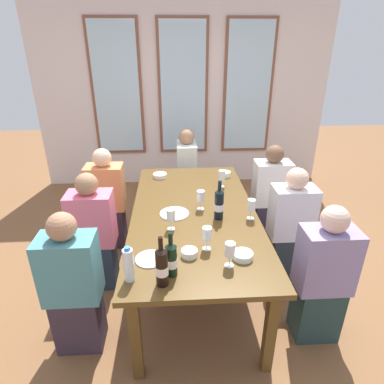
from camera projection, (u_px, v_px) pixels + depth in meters
ground_plane at (194, 279)px, 3.11m from camera, size 12.00×12.00×0.00m
back_wall_with_windows at (183, 89)px, 4.71m from camera, size 4.26×0.10×2.90m
dining_table at (194, 218)px, 2.83m from camera, size 1.06×2.11×0.74m
white_plate_0 at (174, 214)px, 2.75m from camera, size 0.25×0.25×0.01m
white_plate_1 at (150, 259)px, 2.18m from camera, size 0.20×0.20×0.01m
wine_bottle_0 at (162, 267)px, 1.91m from camera, size 0.08×0.08×0.33m
wine_bottle_1 at (219, 204)px, 2.63m from camera, size 0.08×0.08×0.34m
wine_bottle_2 at (171, 259)px, 1.99m from camera, size 0.08×0.08×0.30m
tasting_bowl_0 at (243, 255)px, 2.18m from camera, size 0.14×0.14×0.04m
tasting_bowl_1 at (225, 174)px, 3.51m from camera, size 0.13×0.13×0.05m
tasting_bowl_2 at (160, 176)px, 3.49m from camera, size 0.15×0.15×0.04m
tasting_bowl_3 at (189, 253)px, 2.21m from camera, size 0.11×0.11×0.05m
water_bottle at (129, 265)px, 1.95m from camera, size 0.06×0.06×0.24m
wine_glass_0 at (251, 206)px, 2.64m from camera, size 0.07×0.07×0.17m
wine_glass_1 at (201, 197)px, 2.79m from camera, size 0.07×0.07×0.17m
wine_glass_2 at (230, 250)px, 2.07m from camera, size 0.07×0.07×0.17m
wine_glass_3 at (207, 234)px, 2.24m from camera, size 0.07×0.07×0.17m
wine_glass_4 at (222, 175)px, 3.22m from camera, size 0.07×0.07×0.17m
wine_glass_5 at (171, 215)px, 2.48m from camera, size 0.07×0.07×0.17m
seated_person_0 at (94, 235)px, 2.85m from camera, size 0.38×0.24×1.11m
seated_person_1 at (290, 228)px, 2.96m from camera, size 0.38×0.24×1.11m
seated_person_2 at (107, 201)px, 3.45m from camera, size 0.38×0.24×1.11m
seated_person_3 at (270, 197)px, 3.55m from camera, size 0.38×0.24×1.11m
seated_person_4 at (73, 287)px, 2.24m from camera, size 0.38×0.24×1.11m
seated_person_5 at (322, 278)px, 2.33m from camera, size 0.38×0.24×1.11m
seated_person_6 at (187, 174)px, 4.17m from camera, size 0.24×0.38×1.11m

